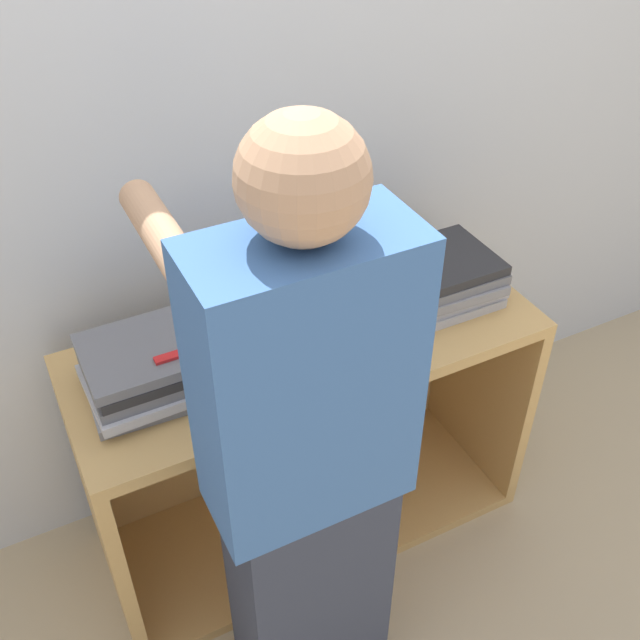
{
  "coord_description": "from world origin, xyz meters",
  "views": [
    {
      "loc": [
        -0.65,
        -1.1,
        2.01
      ],
      "look_at": [
        0.0,
        0.17,
        0.87
      ],
      "focal_mm": 42.0,
      "sensor_mm": 36.0,
      "label": 1
    }
  ],
  "objects_px": {
    "laptop_open": "(298,313)",
    "laptop_stack_left": "(161,365)",
    "laptop_stack_right": "(431,281)",
    "person": "(306,480)"
  },
  "relations": [
    {
      "from": "laptop_open",
      "to": "person",
      "type": "xyz_separation_m",
      "value": [
        -0.22,
        -0.51,
        -0.0
      ]
    },
    {
      "from": "laptop_open",
      "to": "laptop_stack_left",
      "type": "height_order",
      "value": "laptop_open"
    },
    {
      "from": "laptop_stack_left",
      "to": "laptop_stack_right",
      "type": "relative_size",
      "value": 0.99
    },
    {
      "from": "laptop_stack_right",
      "to": "laptop_open",
      "type": "bearing_deg",
      "value": 171.75
    },
    {
      "from": "laptop_open",
      "to": "laptop_stack_right",
      "type": "xyz_separation_m",
      "value": [
        0.38,
        -0.05,
        0.02
      ]
    },
    {
      "from": "laptop_stack_left",
      "to": "laptop_stack_right",
      "type": "height_order",
      "value": "same"
    },
    {
      "from": "laptop_stack_left",
      "to": "laptop_open",
      "type": "bearing_deg",
      "value": 7.77
    },
    {
      "from": "laptop_stack_left",
      "to": "laptop_stack_right",
      "type": "distance_m",
      "value": 0.76
    },
    {
      "from": "laptop_open",
      "to": "laptop_stack_right",
      "type": "bearing_deg",
      "value": -8.25
    },
    {
      "from": "laptop_open",
      "to": "person",
      "type": "relative_size",
      "value": 0.22
    }
  ]
}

